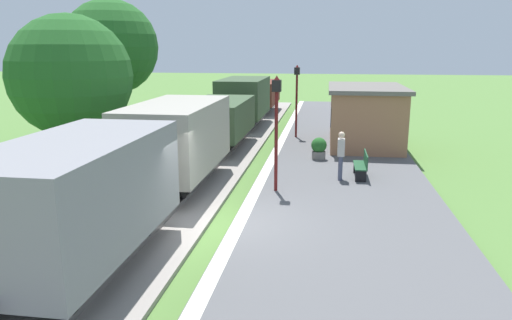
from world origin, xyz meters
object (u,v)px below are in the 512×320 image
Objects in this scene: bench_near_hut at (362,165)px; bench_down_platform at (350,121)px; station_hut at (365,115)px; person_waiting at (341,154)px; potted_planter at (319,148)px; lamp_post_near at (276,112)px; lamp_post_far at (297,88)px; tree_trackside_far at (111,47)px; tree_trackside_mid at (71,76)px; freight_train at (217,119)px.

bench_near_hut and bench_down_platform have the same top height.
station_hut is 3.87× the size of bench_down_platform.
person_waiting reaches higher than potted_planter.
station_hut is 6.74m from person_waiting.
lamp_post_near is at bearing -144.37° from bench_near_hut.
lamp_post_far is 9.46m from tree_trackside_far.
tree_trackside_far reaches higher than bench_near_hut.
potted_planter is at bearing -101.62° from bench_down_platform.
tree_trackside_far is at bearing 153.28° from bench_near_hut.
bench_down_platform is 0.41× the size of lamp_post_far.
person_waiting is at bearing -1.46° from tree_trackside_mid.
station_hut is at bearing 0.89° from tree_trackside_far.
lamp_post_near is at bearing 38.75° from person_waiting.
bench_near_hut is 1.00× the size of bench_down_platform.
lamp_post_near and lamp_post_far have the same top height.
bench_down_platform is 12.94m from lamp_post_near.
tree_trackside_mid reaches higher than bench_down_platform.
tree_trackside_mid is at bearing -150.54° from station_hut.
bench_down_platform is at bearing 43.53° from lamp_post_far.
lamp_post_far is (-2.87, -2.72, 2.08)m from bench_down_platform.
person_waiting is 0.24× the size of tree_trackside_far.
tree_trackside_far reaches higher than lamp_post_far.
person_waiting is 1.87× the size of potted_planter.
potted_planter is at bearing 120.53° from bench_near_hut.
station_hut is 3.39× the size of person_waiting.
freight_train is 6.71m from tree_trackside_far.
lamp_post_near is 0.61× the size of tree_trackside_mid.
bench_down_platform is at bearing 43.37° from freight_train.
lamp_post_near is at bearing -62.08° from freight_train.
person_waiting is 0.28× the size of tree_trackside_mid.
bench_near_hut is at bearing -90.00° from bench_down_platform.
lamp_post_far is at bearing 110.50° from bench_near_hut.
station_hut is 4.31m from bench_down_platform.
tree_trackside_mid reaches higher than freight_train.
lamp_post_near is at bearing -105.14° from potted_planter.
lamp_post_near reaches higher than bench_near_hut.
lamp_post_far is 11.14m from tree_trackside_mid.
person_waiting is at bearing -29.81° from tree_trackside_far.
lamp_post_near is at bearing -41.60° from tree_trackside_far.
lamp_post_far is (-2.87, 7.67, 2.08)m from bench_near_hut.
freight_train is at bearing 117.92° from lamp_post_near.
tree_trackside_mid is (-7.89, -7.80, 0.94)m from lamp_post_far.
lamp_post_near is 0.52× the size of tree_trackside_far.
tree_trackside_far is (-5.66, 1.59, 3.22)m from freight_train.
lamp_post_near is 8.17m from tree_trackside_mid.
person_waiting is (5.53, -4.82, -0.40)m from freight_train.
tree_trackside_far is (-10.39, 3.34, 4.08)m from potted_planter.
lamp_post_far is 0.52× the size of tree_trackside_far.
station_hut is at bearing 85.47° from bench_near_hut.
lamp_post_near reaches higher than freight_train.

